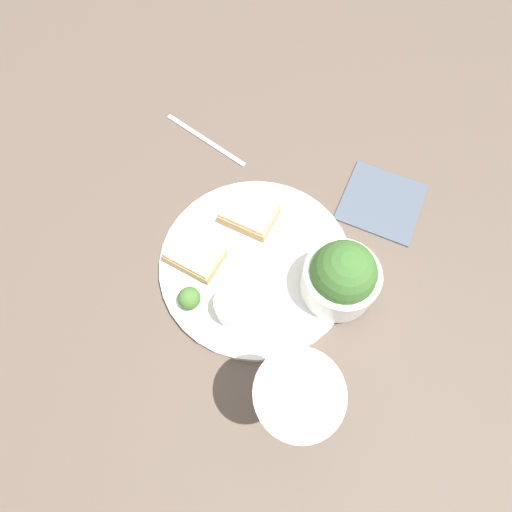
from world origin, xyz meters
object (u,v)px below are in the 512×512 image
Objects in this scene: cheese_toast_near at (249,213)px; wine_glass at (296,398)px; napkin at (382,201)px; cheese_toast_far at (195,255)px; salad_bowl at (341,277)px; sauce_ramekin at (235,306)px; fork at (205,139)px.

wine_glass is (-0.20, 0.20, 0.09)m from cheese_toast_near.
cheese_toast_near is 0.22m from napkin.
napkin is (-0.19, -0.25, -0.02)m from cheese_toast_far.
napkin is (-0.16, -0.15, -0.02)m from cheese_toast_near.
salad_bowl reaches higher than cheese_toast_far.
salad_bowl reaches higher than napkin.
napkin is at bearing -107.66° from sauce_ramekin.
cheese_toast_far is 0.24m from fork.
wine_glass is (-0.13, 0.07, 0.08)m from sauce_ramekin.
wine_glass is 1.14× the size of napkin.
salad_bowl is 0.73× the size of napkin.
cheese_toast_near is at bearing 149.51° from fork.
cheese_toast_far is 0.58× the size of napkin.
salad_bowl is 0.15m from sauce_ramekin.
sauce_ramekin is 0.63× the size of cheese_toast_near.
fork is (0.32, 0.06, 0.00)m from napkin.
salad_bowl is 0.35m from fork.
wine_glass is at bearing 98.97° from salad_bowl.
salad_bowl is at bearing 159.72° from fork.
cheese_toast_far is 0.51× the size of wine_glass.
napkin and fork have the same top height.
napkin is 0.32m from fork.
cheese_toast_far is at bearing 123.69° from fork.
wine_glass is at bearing 134.29° from cheese_toast_near.
cheese_toast_near is at bearing -63.47° from sauce_ramekin.
cheese_toast_far reaches higher than fork.
fork is at bearing -45.39° from sauce_ramekin.
salad_bowl is 1.91× the size of sauce_ramekin.
cheese_toast_far is at bearing -23.74° from wine_glass.
napkin is at bearing -136.66° from cheese_toast_near.
wine_glass is at bearing 156.26° from cheese_toast_far.
cheese_toast_far is at bearing 75.10° from cheese_toast_near.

